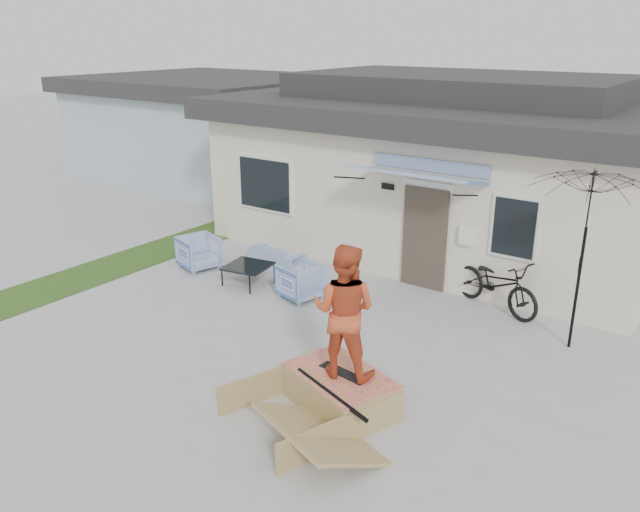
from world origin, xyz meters
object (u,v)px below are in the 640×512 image
Objects in this scene: skater at (344,309)px; loveseat at (277,251)px; coffee_table at (248,275)px; skate_ramp at (340,391)px; armchair_left at (199,251)px; patio_umbrella at (583,248)px; armchair_right at (301,279)px; bicycle at (497,278)px; skateboard at (343,372)px.

loveseat is at bearing -55.88° from skater.
skate_ramp reaches higher than coffee_table.
armchair_left reaches higher than coffee_table.
armchair_right is at bearing -168.89° from patio_umbrella.
bicycle is at bearing -57.73° from armchair_left.
loveseat reaches higher than coffee_table.
loveseat is at bearing -25.11° from armchair_left.
skate_ramp is at bearing -166.01° from bicycle.
patio_umbrella reaches higher than loveseat.
armchair_left is 6.42m from bicycle.
skate_ramp is at bearing -119.84° from patio_umbrella.
patio_umbrella is at bearing -134.06° from skater.
skate_ramp is 2.61× the size of skateboard.
armchair_right is 0.38× the size of skate_ramp.
bicycle is 2.56× the size of skateboard.
skater reaches higher than patio_umbrella.
coffee_table is at bearing -46.65° from skater.
coffee_table is 0.43× the size of skate_ramp.
loveseat is 0.66× the size of skate_ramp.
skateboard is (-0.53, -4.43, -0.10)m from bicycle.
coffee_table is 5.01m from bicycle.
patio_umbrella reaches higher than skate_ramp.
skater is (0.02, 0.05, 1.24)m from skate_ramp.
skateboard reaches higher than loveseat.
loveseat is 0.71× the size of skater.
skate_ramp is (-2.14, -3.73, -1.50)m from patio_umbrella.
bicycle reaches higher than loveseat.
armchair_left is 1.05× the size of armchair_right.
armchair_left reaches higher than skateboard.
loveseat is 0.68× the size of bicycle.
armchair_left is 6.28m from skate_ramp.
bicycle is 0.87× the size of patio_umbrella.
armchair_right is 4.06m from skater.
skateboard is at bearing 90.00° from skate_ramp.
skateboard reaches higher than skate_ramp.
skater is at bearing -119.96° from patio_umbrella.
patio_umbrella is (6.61, -0.34, 1.49)m from loveseat.
patio_umbrella is 2.94× the size of skateboard.
skater is (0.00, -0.00, 0.97)m from skateboard.
armchair_right is 5.21m from patio_umbrella.
bicycle is at bearing 91.54° from skateboard.
coffee_table is (0.37, -1.38, -0.05)m from loveseat.
skateboard is (4.49, -4.02, 0.27)m from loveseat.
skate_ramp is 1.24m from skater.
armchair_right is at bearing 144.46° from loveseat.
loveseat is 5.05m from bicycle.
skateboard is at bearing 140.40° from loveseat.
patio_umbrella is 1.21× the size of skater.
armchair_right is 0.41× the size of skater.
skater is (2.81, -2.71, 1.11)m from armchair_right.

